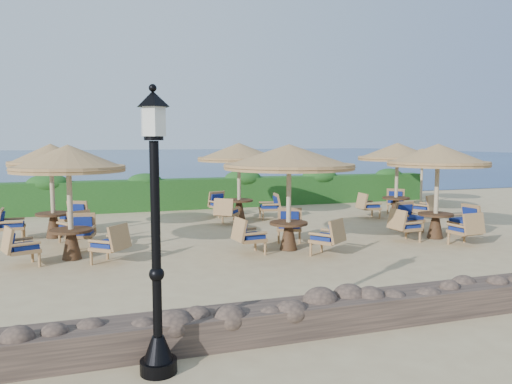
# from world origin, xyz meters

# --- Properties ---
(ground) EXTENTS (120.00, 120.00, 0.00)m
(ground) POSITION_xyz_m (0.00, 0.00, 0.00)
(ground) COLOR tan
(ground) RESTS_ON ground
(sea) EXTENTS (160.00, 160.00, 0.00)m
(sea) POSITION_xyz_m (0.00, 70.00, 0.00)
(sea) COLOR #0C224E
(sea) RESTS_ON ground
(hedge) EXTENTS (18.00, 0.90, 1.20)m
(hedge) POSITION_xyz_m (0.00, 7.20, 0.60)
(hedge) COLOR #174416
(hedge) RESTS_ON ground
(stone_wall) EXTENTS (15.00, 0.65, 0.44)m
(stone_wall) POSITION_xyz_m (0.00, -6.20, 0.22)
(stone_wall) COLOR brown
(stone_wall) RESTS_ON ground
(lamp_post) EXTENTS (0.44, 0.44, 3.31)m
(lamp_post) POSITION_xyz_m (-4.80, -6.80, 1.55)
(lamp_post) COLOR black
(lamp_post) RESTS_ON ground
(extra_parasol) EXTENTS (2.30, 2.30, 2.41)m
(extra_parasol) POSITION_xyz_m (7.80, 5.20, 2.17)
(extra_parasol) COLOR tan
(extra_parasol) RESTS_ON ground
(cafe_set_0) EXTENTS (2.73, 2.73, 2.65)m
(cafe_set_0) POSITION_xyz_m (-5.97, -0.45, 1.85)
(cafe_set_0) COLOR tan
(cafe_set_0) RESTS_ON ground
(cafe_set_1) EXTENTS (3.29, 3.29, 2.65)m
(cafe_set_1) POSITION_xyz_m (-0.83, -1.11, 2.01)
(cafe_set_1) COLOR tan
(cafe_set_1) RESTS_ON ground
(cafe_set_2) EXTENTS (2.85, 2.85, 2.65)m
(cafe_set_2) POSITION_xyz_m (3.65, -1.03, 1.82)
(cafe_set_2) COLOR tan
(cafe_set_2) RESTS_ON ground
(cafe_set_3) EXTENTS (2.58, 2.77, 2.65)m
(cafe_set_3) POSITION_xyz_m (-6.54, 2.44, 1.78)
(cafe_set_3) COLOR tan
(cafe_set_3) RESTS_ON ground
(cafe_set_4) EXTENTS (2.86, 2.86, 2.65)m
(cafe_set_4) POSITION_xyz_m (-0.68, 3.79, 1.92)
(cafe_set_4) COLOR tan
(cafe_set_4) RESTS_ON ground
(cafe_set_5) EXTENTS (2.81, 2.80, 2.65)m
(cafe_set_5) POSITION_xyz_m (4.86, 2.69, 1.91)
(cafe_set_5) COLOR tan
(cafe_set_5) RESTS_ON ground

